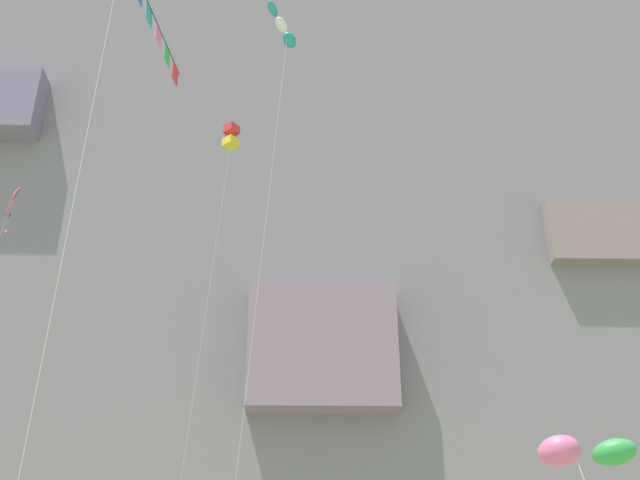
% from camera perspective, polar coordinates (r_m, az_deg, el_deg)
% --- Properties ---
extents(cliff_face, '(180.00, 23.14, 66.16)m').
position_cam_1_polar(cliff_face, '(73.01, -0.08, -4.18)').
color(cliff_face, gray).
rests_on(cliff_face, ground).
extents(kite_banner_far_left, '(1.06, 5.18, 18.94)m').
position_cam_1_polar(kite_banner_far_left, '(21.77, -12.38, 14.01)').
color(kite_banner_far_left, black).
rests_on(kite_banner_far_left, ground).
extents(kite_diamond_mid_center, '(1.71, 5.47, 25.66)m').
position_cam_1_polar(kite_diamond_mid_center, '(43.60, -21.75, 1.95)').
color(kite_diamond_mid_center, pink).
rests_on(kite_diamond_mid_center, ground).
extents(kite_windsock_high_center, '(2.70, 4.82, 33.79)m').
position_cam_1_polar(kite_windsock_high_center, '(43.37, -2.79, 15.21)').
color(kite_windsock_high_center, teal).
rests_on(kite_windsock_high_center, ground).
extents(kite_windsock_front_field, '(4.06, 6.16, 7.92)m').
position_cam_1_polar(kite_windsock_front_field, '(18.12, 20.36, -14.32)').
color(kite_windsock_front_field, pink).
rests_on(kite_windsock_front_field, ground).
extents(kite_box_far_right, '(2.73, 1.87, 35.29)m').
position_cam_1_polar(kite_box_far_right, '(53.27, -6.52, 7.41)').
color(kite_box_far_right, red).
rests_on(kite_box_far_right, ground).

